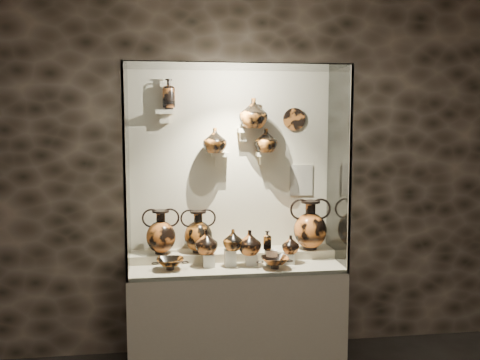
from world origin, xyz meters
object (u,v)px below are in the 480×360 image
amphora_left (161,232)px  kylix_left (170,263)px  jug_a (206,242)px  ovoid_vase_a (215,140)px  jug_b (233,240)px  jug_c (250,242)px  jug_e (290,244)px  lekythos_small (267,239)px  ovoid_vase_b (253,113)px  kylix_right (275,261)px  amphora_mid (198,231)px  lekythos_tall (169,92)px  ovoid_vase_c (266,140)px  amphora_right (310,225)px

amphora_left → kylix_left: 0.32m
jug_a → ovoid_vase_a: (0.09, 0.23, 0.79)m
jug_b → ovoid_vase_a: 0.83m
jug_c → jug_e: size_ratio=1.33×
lekythos_small → ovoid_vase_b: bearing=98.5°
jug_a → kylix_right: (0.52, -0.14, -0.14)m
jug_a → jug_c: bearing=-19.7°
amphora_mid → jug_a: amphora_mid is taller
amphora_left → kylix_left: size_ratio=1.33×
amphora_left → lekythos_small: amphora_left is taller
amphora_left → amphora_mid: size_ratio=1.04×
lekythos_tall → lekythos_small: bearing=-22.7°
kylix_left → ovoid_vase_b: bearing=13.4°
jug_b → kylix_left: size_ratio=0.61×
jug_b → jug_e: (0.47, 0.03, -0.06)m
jug_b → jug_c: size_ratio=0.85×
kylix_left → kylix_right: size_ratio=0.98×
jug_b → jug_e: 0.48m
ovoid_vase_a → lekythos_small: bearing=-44.0°
lekythos_tall → jug_e: bearing=-17.0°
amphora_mid → kylix_right: size_ratio=1.26×
jug_b → jug_e: jug_b is taller
lekythos_small → ovoid_vase_b: ovoid_vase_b is taller
jug_e → lekythos_tall: 1.57m
jug_a → ovoid_vase_c: (0.52, 0.23, 0.79)m
jug_c → lekythos_tall: size_ratio=0.70×
jug_e → ovoid_vase_a: (-0.59, 0.23, 0.84)m
jug_b → lekythos_tall: bearing=149.3°
amphora_left → jug_e: amphora_left is taller
ovoid_vase_b → jug_a: bearing=-149.1°
ovoid_vase_a → jug_c: bearing=-56.7°
jug_a → jug_e: size_ratio=1.29×
ovoid_vase_c → kylix_right: bearing=-110.3°
ovoid_vase_c → lekythos_tall: bearing=156.7°
lekythos_tall → ovoid_vase_a: (0.37, -0.04, -0.39)m
ovoid_vase_a → lekythos_tall: bearing=163.8°
amphora_right → amphora_mid: bearing=-175.8°
amphora_left → jug_a: (0.36, -0.18, -0.06)m
ovoid_vase_a → ovoid_vase_c: bearing=-10.2°
ovoid_vase_c → ovoid_vase_b: bearing=170.8°
lekythos_small → ovoid_vase_a: size_ratio=0.87×
amphora_mid → jug_e: size_ratio=2.36×
amphora_right → jug_e: bearing=-136.7°
ovoid_vase_b → lekythos_tall: bearing=179.3°
jug_c → kylix_right: jug_c is taller
jug_e → ovoid_vase_b: size_ratio=0.60×
jug_a → amphora_right: bearing=-4.6°
amphora_mid → jug_b: bearing=-15.6°
lekythos_small → lekythos_tall: lekythos_tall is taller
amphora_mid → amphora_right: (0.94, -0.03, 0.04)m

